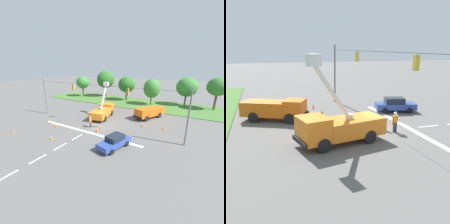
{
  "view_description": "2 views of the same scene",
  "coord_description": "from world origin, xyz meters",
  "views": [
    {
      "loc": [
        13.7,
        -18.83,
        9.33
      ],
      "look_at": [
        1.97,
        1.07,
        2.34
      ],
      "focal_mm": 24.0,
      "sensor_mm": 36.0,
      "label": 1
    },
    {
      "loc": [
        -19.28,
        9.23,
        7.0
      ],
      "look_at": [
        -1.97,
        4.05,
        2.46
      ],
      "focal_mm": 42.0,
      "sensor_mm": 36.0,
      "label": 2
    }
  ],
  "objects": [
    {
      "name": "tree_east",
      "position": [
        3.32,
        18.26,
        4.19
      ],
      "size": [
        4.06,
        4.0,
        6.56
      ],
      "color": "brown",
      "rests_on": "ground"
    },
    {
      "name": "tree_centre",
      "position": [
        -4.33,
        19.87,
        4.53
      ],
      "size": [
        4.68,
        4.69,
        6.72
      ],
      "color": "brown",
      "rests_on": "ground"
    },
    {
      "name": "traffic_cone_foreground_right",
      "position": [
        -7.6,
        -3.45,
        0.3
      ],
      "size": [
        0.36,
        0.36,
        0.63
      ],
      "color": "orange",
      "rests_on": "ground"
    },
    {
      "name": "traffic_cone_lane_edge_b",
      "position": [
        4.14,
        -1.18,
        0.33
      ],
      "size": [
        0.36,
        0.36,
        0.69
      ],
      "color": "orange",
      "rests_on": "ground"
    },
    {
      "name": "road_worker",
      "position": [
        -0.64,
        -1.3,
        1.0
      ],
      "size": [
        0.35,
        0.62,
        1.77
      ],
      "color": "#383842",
      "rests_on": "ground"
    },
    {
      "name": "tree_east_end",
      "position": [
        16.96,
        20.67,
        5.19
      ],
      "size": [
        4.35,
        4.47,
        7.2
      ],
      "color": "brown",
      "rests_on": "ground"
    },
    {
      "name": "tree_west",
      "position": [
        -12.7,
        21.94,
        5.45
      ],
      "size": [
        5.3,
        5.75,
        8.11
      ],
      "color": "brown",
      "rests_on": "ground"
    },
    {
      "name": "traffic_cone_mid_right",
      "position": [
        1.33,
        -2.24,
        0.41
      ],
      "size": [
        0.36,
        0.36,
        0.82
      ],
      "color": "orange",
      "rests_on": "ground"
    },
    {
      "name": "grass_verge",
      "position": [
        0.0,
        18.0,
        0.05
      ],
      "size": [
        56.0,
        12.0,
        0.1
      ],
      "primitive_type": "cube",
      "color": "#477533",
      "rests_on": "ground"
    },
    {
      "name": "traffic_cone_lane_edge_a",
      "position": [
        6.59,
        3.25,
        0.36
      ],
      "size": [
        0.36,
        0.36,
        0.73
      ],
      "color": "orange",
      "rests_on": "ground"
    },
    {
      "name": "ground_plane",
      "position": [
        0.0,
        0.0,
        0.0
      ],
      "size": [
        200.0,
        200.0,
        0.0
      ],
      "primitive_type": "plane",
      "color": "#605E5B"
    },
    {
      "name": "sedan_blue",
      "position": [
        5.78,
        -4.82,
        0.79
      ],
      "size": [
        2.76,
        4.6,
        1.56
      ],
      "color": "#2D4799",
      "rests_on": "ground"
    },
    {
      "name": "traffic_cone_mid_left",
      "position": [
        -2.48,
        -7.35,
        0.28
      ],
      "size": [
        0.36,
        0.36,
        0.6
      ],
      "color": "orange",
      "rests_on": "ground"
    },
    {
      "name": "traffic_cone_foreground_left",
      "position": [
        -9.24,
        -8.69,
        0.28
      ],
      "size": [
        0.36,
        0.36,
        0.59
      ],
      "color": "orange",
      "rests_on": "ground"
    },
    {
      "name": "lane_markings",
      "position": [
        0.0,
        -4.52,
        0.0
      ],
      "size": [
        17.6,
        15.25,
        0.01
      ],
      "color": "silver",
      "rests_on": "ground"
    },
    {
      "name": "utility_truck_bucket_lift",
      "position": [
        -1.71,
        3.95,
        1.34
      ],
      "size": [
        3.85,
        7.01,
        6.53
      ],
      "color": "orange",
      "rests_on": "ground"
    },
    {
      "name": "traffic_cone_far_left",
      "position": [
        9.81,
        3.52,
        0.29
      ],
      "size": [
        0.36,
        0.36,
        0.61
      ],
      "color": "orange",
      "rests_on": "ground"
    },
    {
      "name": "utility_truck_support_near",
      "position": [
        6.02,
        8.02,
        1.17
      ],
      "size": [
        4.62,
        6.56,
        2.08
      ],
      "color": "orange",
      "rests_on": "ground"
    },
    {
      "name": "tree_far_west",
      "position": [
        -19.08,
        18.29,
        4.51
      ],
      "size": [
        4.1,
        3.97,
        6.49
      ],
      "color": "brown",
      "rests_on": "ground"
    },
    {
      "name": "traffic_cone_far_right",
      "position": [
        0.94,
        -0.92,
        0.28
      ],
      "size": [
        0.36,
        0.36,
        0.59
      ],
      "color": "orange",
      "rests_on": "ground"
    },
    {
      "name": "signal_gantry",
      "position": [
        0.0,
        -0.0,
        4.25
      ],
      "size": [
        26.2,
        0.33,
        7.2
      ],
      "color": "slate",
      "rests_on": "ground"
    },
    {
      "name": "tree_far_east",
      "position": [
        10.86,
        21.84,
        4.59
      ],
      "size": [
        4.87,
        4.59,
        6.92
      ],
      "color": "brown",
      "rests_on": "ground"
    },
    {
      "name": "traffic_cone_near_bucket",
      "position": [
        -5.62,
        -4.04,
        0.35
      ],
      "size": [
        0.36,
        0.36,
        0.72
      ],
      "color": "orange",
      "rests_on": "ground"
    }
  ]
}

